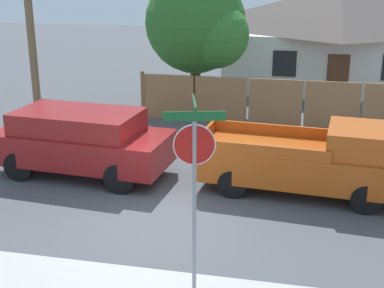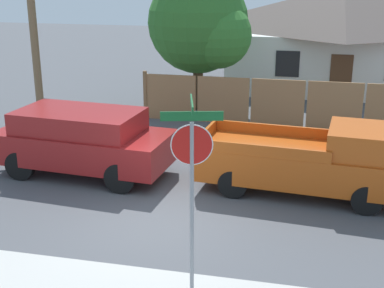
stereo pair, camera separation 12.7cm
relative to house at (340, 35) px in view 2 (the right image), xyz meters
name	(u,v)px [view 2 (the right image)]	position (x,y,z in m)	size (l,w,h in m)	color
ground_plane	(156,220)	(-4.43, -15.77, -2.41)	(80.00, 80.00, 0.00)	#4C4F54
wooden_fence	(334,106)	(-0.36, -7.58, -1.56)	(13.87, 0.12, 1.80)	#997047
house	(340,35)	(0.00, 0.00, 0.00)	(10.71, 7.16, 4.64)	white
oak_tree	(202,25)	(-5.41, -5.91, 0.91)	(4.07, 3.88, 5.35)	brown
red_suv	(83,140)	(-7.16, -13.44, -1.42)	(4.87, 2.45, 1.80)	maroon
orange_pickup	(312,161)	(-1.06, -13.47, -1.53)	(5.25, 2.34, 1.82)	#B74C14
stop_sign	(192,168)	(-3.00, -18.50, -0.01)	(0.96, 0.86, 3.51)	gray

